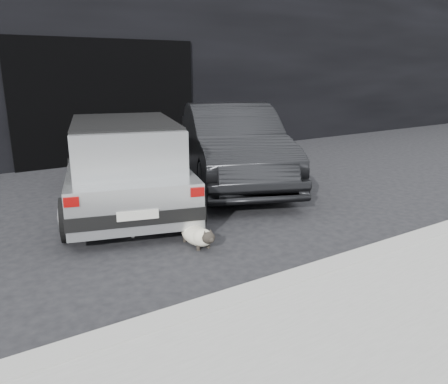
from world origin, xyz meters
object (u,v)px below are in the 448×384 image
cat_siamese (198,236)px  cat_white (143,221)px  silver_hatchback (125,160)px  second_car (232,144)px

cat_siamese → cat_white: cat_white is taller
silver_hatchback → cat_white: bearing=-85.0°
second_car → cat_siamese: size_ratio=5.29×
second_car → cat_white: second_car is taller
cat_siamese → silver_hatchback: bearing=-86.6°
cat_siamese → cat_white: 0.83m
cat_white → cat_siamese: bearing=21.1°
silver_hatchback → second_car: size_ratio=0.91×
silver_hatchback → cat_white: 1.28m
silver_hatchback → second_car: second_car is taller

